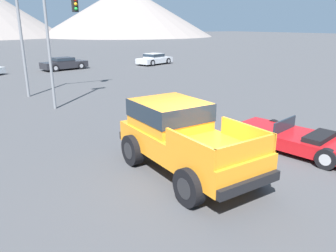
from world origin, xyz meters
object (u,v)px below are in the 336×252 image
(red_convertible_car, at_px, (297,140))
(street_lamp_post, at_px, (45,15))
(traffic_light_main, at_px, (45,23))
(parked_car_dark, at_px, (64,63))
(parked_car_silver, at_px, (154,59))
(orange_pickup_truck, at_px, (181,134))

(red_convertible_car, relative_size, street_lamp_post, 0.60)
(traffic_light_main, distance_m, street_lamp_post, 4.04)
(red_convertible_car, height_order, street_lamp_post, street_lamp_post)
(parked_car_dark, bearing_deg, parked_car_silver, 73.71)
(traffic_light_main, bearing_deg, parked_car_silver, 36.07)
(orange_pickup_truck, relative_size, parked_car_dark, 1.11)
(street_lamp_post, bearing_deg, orange_pickup_truck, -84.13)
(traffic_light_main, bearing_deg, parked_car_dark, 69.24)
(orange_pickup_truck, height_order, street_lamp_post, street_lamp_post)
(parked_car_dark, bearing_deg, orange_pickup_truck, -18.82)
(parked_car_silver, xyz_separation_m, street_lamp_post, (-14.72, -13.96, 3.98))
(parked_car_dark, height_order, traffic_light_main, traffic_light_main)
(orange_pickup_truck, height_order, parked_car_dark, orange_pickup_truck)
(street_lamp_post, bearing_deg, red_convertible_car, -63.90)
(orange_pickup_truck, relative_size, traffic_light_main, 0.81)
(parked_car_silver, bearing_deg, street_lamp_post, -62.51)
(parked_car_dark, distance_m, traffic_light_main, 12.55)
(red_convertible_car, bearing_deg, parked_car_dark, 79.66)
(red_convertible_car, distance_m, parked_car_dark, 25.80)
(orange_pickup_truck, distance_m, street_lamp_post, 10.32)
(orange_pickup_truck, xyz_separation_m, red_convertible_car, (4.23, -1.00, -0.73))
(parked_car_dark, distance_m, street_lamp_post, 16.49)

